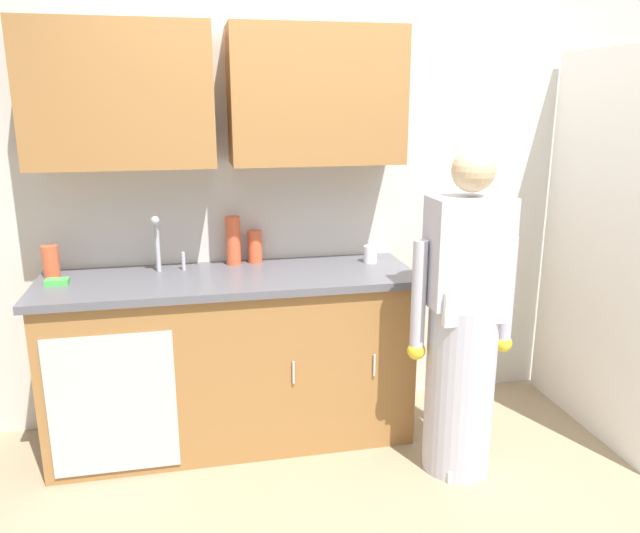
# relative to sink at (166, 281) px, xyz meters

# --- Properties ---
(ground_plane) EXTENTS (9.00, 9.00, 0.00)m
(ground_plane) POSITION_rel_sink_xyz_m (0.88, -0.71, -0.93)
(ground_plane) COLOR #998466
(kitchen_wall_with_uppers) EXTENTS (4.80, 0.44, 2.70)m
(kitchen_wall_with_uppers) POSITION_rel_sink_xyz_m (0.74, 0.29, 0.55)
(kitchen_wall_with_uppers) COLOR beige
(kitchen_wall_with_uppers) RESTS_ON ground
(closet_door_panel) EXTENTS (0.04, 1.10, 2.10)m
(closet_door_panel) POSITION_rel_sink_xyz_m (2.33, -0.31, 0.12)
(closet_door_panel) COLOR silver
(closet_door_panel) RESTS_ON ground
(counter_cabinet) EXTENTS (1.90, 0.62, 0.90)m
(counter_cabinet) POSITION_rel_sink_xyz_m (0.32, -0.01, -0.48)
(counter_cabinet) COLOR #9E6B38
(counter_cabinet) RESTS_ON ground
(countertop) EXTENTS (1.96, 0.66, 0.04)m
(countertop) POSITION_rel_sink_xyz_m (0.33, -0.01, -0.01)
(countertop) COLOR #595960
(countertop) RESTS_ON counter_cabinet
(sink) EXTENTS (0.50, 0.36, 0.35)m
(sink) POSITION_rel_sink_xyz_m (0.00, 0.00, 0.00)
(sink) COLOR #B7BABF
(sink) RESTS_ON counter_cabinet
(person_at_sink) EXTENTS (0.55, 0.34, 1.62)m
(person_at_sink) POSITION_rel_sink_xyz_m (1.41, -0.55, -0.23)
(person_at_sink) COLOR white
(person_at_sink) RESTS_ON ground
(bottle_water_tall) EXTENTS (0.08, 0.08, 0.17)m
(bottle_water_tall) POSITION_rel_sink_xyz_m (-0.58, 0.15, 0.10)
(bottle_water_tall) COLOR #E05933
(bottle_water_tall) RESTS_ON countertop
(bottle_cleaner_spray) EXTENTS (0.08, 0.08, 0.27)m
(bottle_cleaner_spray) POSITION_rel_sink_xyz_m (0.37, 0.21, 0.15)
(bottle_cleaner_spray) COLOR #E05933
(bottle_cleaner_spray) RESTS_ON countertop
(bottle_dish_liquid) EXTENTS (0.08, 0.08, 0.18)m
(bottle_dish_liquid) POSITION_rel_sink_xyz_m (0.49, 0.23, 0.11)
(bottle_dish_liquid) COLOR #E05933
(bottle_dish_liquid) RESTS_ON countertop
(cup_by_sink) EXTENTS (0.08, 0.08, 0.09)m
(cup_by_sink) POSITION_rel_sink_xyz_m (1.13, 0.09, 0.06)
(cup_by_sink) COLOR white
(cup_by_sink) RESTS_ON countertop
(sponge) EXTENTS (0.11, 0.07, 0.03)m
(sponge) POSITION_rel_sink_xyz_m (-0.53, -0.01, 0.03)
(sponge) COLOR #4CBF4C
(sponge) RESTS_ON countertop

